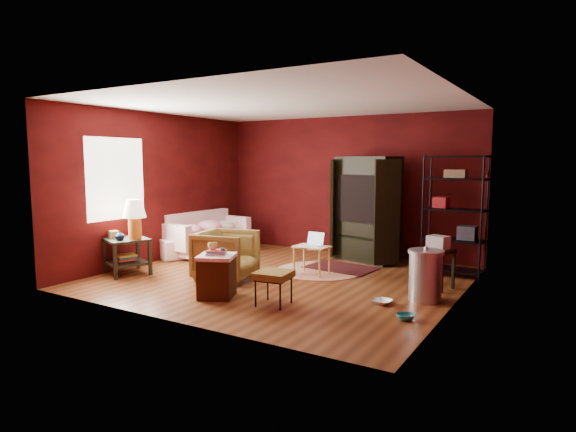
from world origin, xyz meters
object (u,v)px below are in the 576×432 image
(sofa, at_px, (205,235))
(hamper, at_px, (217,275))
(laptop_desk, at_px, (312,249))
(armchair, at_px, (226,253))
(side_table, at_px, (131,230))
(wire_shelving, at_px, (455,210))
(tv_armoire, at_px, (367,207))

(sofa, relative_size, hamper, 2.85)
(laptop_desk, bearing_deg, armchair, -133.03)
(hamper, relative_size, laptop_desk, 0.98)
(side_table, bearing_deg, armchair, 18.66)
(sofa, height_order, armchair, armchair)
(armchair, height_order, wire_shelving, wire_shelving)
(armchair, height_order, laptop_desk, armchair)
(sofa, relative_size, laptop_desk, 2.80)
(tv_armoire, height_order, wire_shelving, wire_shelving)
(sofa, distance_m, hamper, 3.23)
(laptop_desk, xyz_separation_m, tv_armoire, (0.34, 1.56, 0.60))
(armchair, bearing_deg, laptop_desk, -58.13)
(side_table, distance_m, wire_shelving, 5.39)
(hamper, xyz_separation_m, tv_armoire, (0.85, 3.43, 0.72))
(laptop_desk, xyz_separation_m, wire_shelving, (2.06, 1.13, 0.66))
(side_table, bearing_deg, hamper, -8.80)
(sofa, height_order, hamper, sofa)
(armchair, relative_size, laptop_desk, 1.25)
(hamper, bearing_deg, tv_armoire, 76.07)
(hamper, height_order, wire_shelving, wire_shelving)
(hamper, height_order, tv_armoire, tv_armoire)
(sofa, relative_size, side_table, 1.55)
(sofa, xyz_separation_m, armchair, (1.72, -1.47, 0.05))
(side_table, bearing_deg, laptop_desk, 30.59)
(wire_shelving, bearing_deg, hamper, -128.15)
(laptop_desk, bearing_deg, side_table, -147.03)
(side_table, bearing_deg, wire_shelving, 29.86)
(tv_armoire, bearing_deg, wire_shelving, 0.10)
(armchair, relative_size, hamper, 1.27)
(sofa, distance_m, side_table, 2.05)
(laptop_desk, relative_size, wire_shelving, 0.35)
(armchair, xyz_separation_m, hamper, (0.51, -0.86, -0.12))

